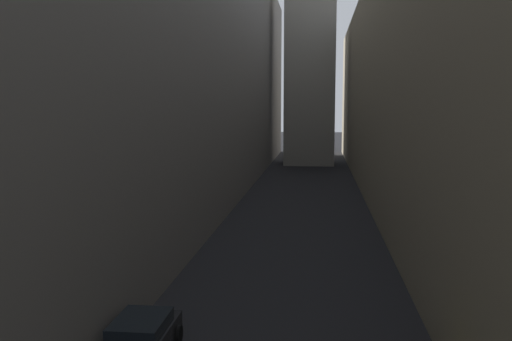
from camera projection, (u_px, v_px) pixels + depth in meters
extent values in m
plane|color=black|center=(301.00, 208.00, 45.70)|extent=(264.00, 264.00, 0.00)
cube|color=slate|center=(152.00, 56.00, 47.66)|extent=(15.02, 108.00, 25.26)
cube|color=gray|center=(448.00, 86.00, 45.19)|extent=(12.66, 108.00, 19.86)
cube|color=gray|center=(310.00, 28.00, 78.11)|extent=(7.04, 7.04, 38.57)
cube|color=black|center=(141.00, 325.00, 18.30)|extent=(1.65, 2.33, 0.46)
cylinder|color=black|center=(129.00, 332.00, 19.83)|extent=(0.22, 0.65, 0.65)
cylinder|color=black|center=(178.00, 334.00, 19.63)|extent=(0.22, 0.65, 0.65)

